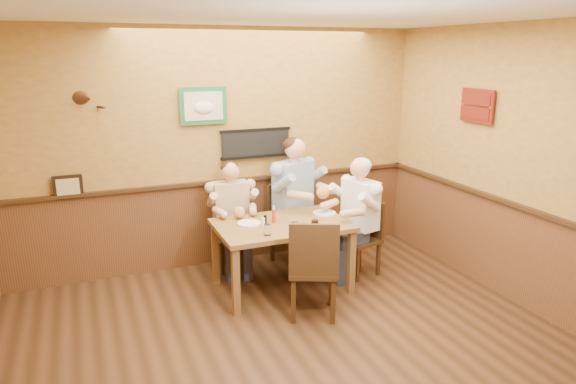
% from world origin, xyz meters
% --- Properties ---
extents(room, '(5.02, 5.03, 2.81)m').
position_xyz_m(room, '(0.13, 0.17, 1.69)').
color(room, '#311D0E').
rests_on(room, ground).
extents(dining_table, '(1.40, 0.90, 0.75)m').
position_xyz_m(dining_table, '(0.37, 1.50, 0.66)').
color(dining_table, brown).
rests_on(dining_table, ground).
extents(chair_back_left, '(0.40, 0.40, 0.82)m').
position_xyz_m(chair_back_left, '(0.02, 2.21, 0.41)').
color(chair_back_left, '#3D2813').
rests_on(chair_back_left, ground).
extents(chair_back_right, '(0.59, 0.59, 0.97)m').
position_xyz_m(chair_back_right, '(0.78, 2.15, 0.49)').
color(chair_back_right, '#3D2813').
rests_on(chair_back_right, ground).
extents(chair_right_end, '(0.48, 0.48, 0.87)m').
position_xyz_m(chair_right_end, '(1.33, 1.51, 0.43)').
color(chair_right_end, '#3D2813').
rests_on(chair_right_end, ground).
extents(chair_near_side, '(0.61, 0.61, 1.01)m').
position_xyz_m(chair_near_side, '(0.44, 0.84, 0.50)').
color(chair_near_side, '#3D2813').
rests_on(chair_near_side, ground).
extents(diner_tan_shirt, '(0.57, 0.57, 1.18)m').
position_xyz_m(diner_tan_shirt, '(0.02, 2.21, 0.59)').
color(diner_tan_shirt, beige).
rests_on(diner_tan_shirt, ground).
extents(diner_blue_polo, '(0.84, 0.84, 1.39)m').
position_xyz_m(diner_blue_polo, '(0.78, 2.15, 0.69)').
color(diner_blue_polo, '#86A0C9').
rests_on(diner_blue_polo, ground).
extents(diner_white_elder, '(0.68, 0.68, 1.24)m').
position_xyz_m(diner_white_elder, '(1.33, 1.51, 0.62)').
color(diner_white_elder, white).
rests_on(diner_white_elder, ground).
extents(water_glass_left, '(0.10, 0.10, 0.11)m').
position_xyz_m(water_glass_left, '(0.10, 1.21, 0.81)').
color(water_glass_left, white).
rests_on(water_glass_left, dining_table).
extents(water_glass_mid, '(0.10, 0.10, 0.11)m').
position_xyz_m(water_glass_mid, '(0.38, 1.18, 0.80)').
color(water_glass_mid, white).
rests_on(water_glass_mid, dining_table).
extents(cola_tumbler, '(0.09, 0.09, 0.10)m').
position_xyz_m(cola_tumbler, '(0.62, 1.20, 0.80)').
color(cola_tumbler, black).
rests_on(cola_tumbler, dining_table).
extents(hot_sauce_bottle, '(0.04, 0.04, 0.17)m').
position_xyz_m(hot_sauce_bottle, '(0.29, 1.54, 0.83)').
color(hot_sauce_bottle, red).
rests_on(hot_sauce_bottle, dining_table).
extents(salt_shaker, '(0.05, 0.05, 0.09)m').
position_xyz_m(salt_shaker, '(0.15, 1.46, 0.80)').
color(salt_shaker, white).
rests_on(salt_shaker, dining_table).
extents(pepper_shaker, '(0.04, 0.04, 0.09)m').
position_xyz_m(pepper_shaker, '(0.21, 1.56, 0.79)').
color(pepper_shaker, black).
rests_on(pepper_shaker, dining_table).
extents(plate_far_left, '(0.32, 0.32, 0.02)m').
position_xyz_m(plate_far_left, '(0.04, 1.60, 0.76)').
color(plate_far_left, silver).
rests_on(plate_far_left, dining_table).
extents(plate_far_right, '(0.33, 0.33, 0.02)m').
position_xyz_m(plate_far_right, '(0.94, 1.62, 0.76)').
color(plate_far_right, white).
rests_on(plate_far_right, dining_table).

